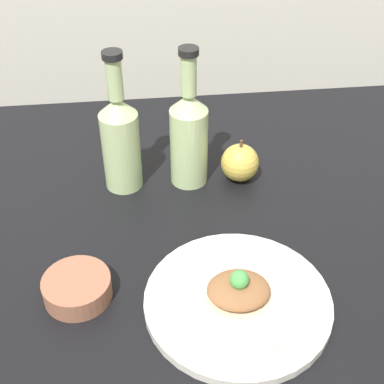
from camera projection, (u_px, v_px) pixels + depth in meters
ground_plane at (228, 250)px, 92.24cm from camera, size 180.00×110.00×4.00cm
plate at (238, 300)px, 79.73cm from camera, size 28.08×28.08×1.78cm
plated_food at (238, 292)px, 78.61cm from camera, size 20.22×20.22×5.46cm
cider_bottle_left at (120, 139)px, 97.27cm from camera, size 7.08×7.08×27.15cm
cider_bottle_right at (189, 135)px, 98.39cm from camera, size 7.08×7.08×27.15cm
apple at (240, 163)px, 102.83cm from camera, size 7.35×7.35×8.76cm
dipping_bowl at (77, 288)px, 80.57cm from camera, size 10.37×10.37×3.55cm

